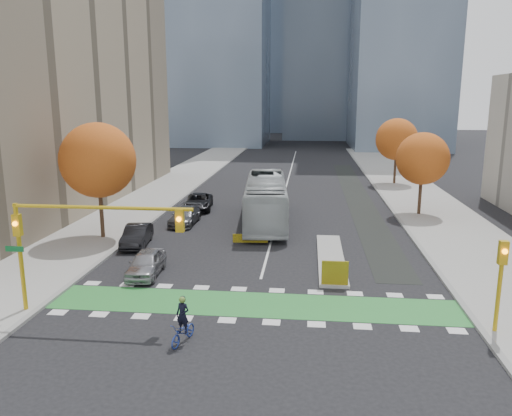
% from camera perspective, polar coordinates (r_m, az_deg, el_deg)
% --- Properties ---
extents(ground, '(300.00, 300.00, 0.00)m').
position_cam_1_polar(ground, '(23.28, -0.67, -12.41)').
color(ground, black).
rests_on(ground, ground).
extents(sidewalk_west, '(7.00, 120.00, 0.15)m').
position_cam_1_polar(sidewalk_west, '(45.05, -14.89, -0.49)').
color(sidewalk_west, gray).
rests_on(sidewalk_west, ground).
extents(sidewalk_east, '(7.00, 120.00, 0.15)m').
position_cam_1_polar(sidewalk_east, '(43.53, 20.54, -1.31)').
color(sidewalk_east, gray).
rests_on(sidewalk_east, ground).
extents(curb_west, '(0.30, 120.00, 0.16)m').
position_cam_1_polar(curb_west, '(43.93, -10.62, -0.61)').
color(curb_west, gray).
rests_on(curb_west, ground).
extents(curb_east, '(0.30, 120.00, 0.16)m').
position_cam_1_polar(curb_east, '(42.78, 16.00, -1.23)').
color(curb_east, gray).
rests_on(curb_east, ground).
extents(bike_crossing, '(20.00, 3.00, 0.01)m').
position_cam_1_polar(bike_crossing, '(24.64, -0.25, -10.95)').
color(bike_crossing, '#287C32').
rests_on(bike_crossing, ground).
extents(centre_line, '(0.15, 70.00, 0.01)m').
position_cam_1_polar(centre_line, '(61.82, 3.68, 3.23)').
color(centre_line, silver).
rests_on(centre_line, ground).
extents(bike_lane_paint, '(2.50, 50.00, 0.01)m').
position_cam_1_polar(bike_lane_paint, '(52.16, 11.46, 1.31)').
color(bike_lane_paint, black).
rests_on(bike_lane_paint, ground).
extents(median_island, '(1.60, 10.00, 0.16)m').
position_cam_1_polar(median_island, '(31.55, 8.54, -5.65)').
color(median_island, gray).
rests_on(median_island, ground).
extents(hazard_board, '(1.40, 0.12, 1.30)m').
position_cam_1_polar(hazard_board, '(26.78, 9.01, -7.34)').
color(hazard_board, yellow).
rests_on(hazard_board, median_island).
extents(building_west, '(16.00, 44.00, 25.00)m').
position_cam_1_polar(building_west, '(50.58, -26.40, 14.21)').
color(building_west, gray).
rests_on(building_west, ground).
extents(tree_west, '(5.20, 5.20, 8.22)m').
position_cam_1_polar(tree_west, '(36.28, -17.61, 5.22)').
color(tree_west, '#332114').
rests_on(tree_west, ground).
extents(tree_east_near, '(4.40, 4.40, 7.08)m').
position_cam_1_polar(tree_east_near, '(44.30, 18.50, 5.37)').
color(tree_east_near, '#332114').
rests_on(tree_east_near, ground).
extents(tree_east_far, '(4.80, 4.80, 7.65)m').
position_cam_1_polar(tree_east_far, '(60.01, 15.78, 7.56)').
color(tree_east_far, '#332114').
rests_on(tree_east_far, ground).
extents(traffic_signal_west, '(8.53, 0.56, 5.20)m').
position_cam_1_polar(traffic_signal_west, '(23.68, -20.29, -2.40)').
color(traffic_signal_west, '#BF9914').
rests_on(traffic_signal_west, ground).
extents(traffic_signal_east, '(0.35, 0.43, 4.10)m').
position_cam_1_polar(traffic_signal_east, '(23.08, 26.20, -6.66)').
color(traffic_signal_east, '#BF9914').
rests_on(traffic_signal_east, ground).
extents(cyclist, '(1.07, 1.84, 2.00)m').
position_cam_1_polar(cyclist, '(21.03, -8.33, -13.37)').
color(cyclist, navy).
rests_on(cyclist, ground).
extents(bus, '(4.19, 13.54, 3.71)m').
position_cam_1_polar(bus, '(39.92, 1.14, 0.92)').
color(bus, '#B2B9BA').
rests_on(bus, ground).
extents(parked_car_a, '(1.84, 4.15, 1.39)m').
position_cam_1_polar(parked_car_a, '(28.96, -12.44, -6.18)').
color(parked_car_a, '#96969B').
rests_on(parked_car_a, ground).
extents(parked_car_b, '(2.01, 4.44, 1.41)m').
position_cam_1_polar(parked_car_b, '(34.81, -13.47, -3.07)').
color(parked_car_b, black).
rests_on(parked_car_b, ground).
extents(parked_car_c, '(1.95, 4.65, 1.34)m').
position_cam_1_polar(parked_car_c, '(40.07, -8.12, -0.89)').
color(parked_car_c, '#4A4A4F').
rests_on(parked_car_c, ground).
extents(parked_car_d, '(2.91, 5.26, 1.39)m').
position_cam_1_polar(parked_car_d, '(45.28, -6.57, 0.71)').
color(parked_car_d, black).
rests_on(parked_car_d, ground).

